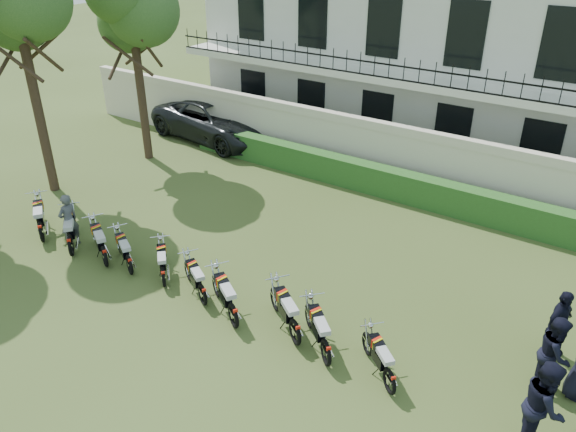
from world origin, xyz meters
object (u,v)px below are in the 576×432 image
at_px(motorcycle_1, 70,241).
at_px(motorcycle_6, 233,310).
at_px(motorcycle_0, 40,227).
at_px(tree_west_near, 130,2).
at_px(officer_1, 544,406).
at_px(inspector, 69,221).
at_px(suv, 216,121).
at_px(officer_4, 555,354).
at_px(motorcycle_9, 390,376).
at_px(officer_5, 559,324).
at_px(motorcycle_4, 163,273).
at_px(motorcycle_7, 295,327).
at_px(motorcycle_8, 326,347).
at_px(motorcycle_3, 129,260).
at_px(motorcycle_5, 202,290).
at_px(motorcycle_2, 104,252).

distance_m(motorcycle_1, motorcycle_6, 5.79).
bearing_deg(motorcycle_1, motorcycle_0, 130.45).
relative_size(tree_west_near, officer_1, 4.12).
xyz_separation_m(tree_west_near, inspector, (3.25, -6.05, -5.07)).
height_order(tree_west_near, motorcycle_1, tree_west_near).
bearing_deg(suv, officer_4, -109.22).
bearing_deg(motorcycle_9, officer_4, -11.50).
xyz_separation_m(officer_4, officer_5, (-0.14, 1.06, -0.03)).
height_order(motorcycle_4, officer_5, officer_5).
bearing_deg(motorcycle_7, officer_1, -52.76).
height_order(motorcycle_6, motorcycle_8, motorcycle_6).
bearing_deg(motorcycle_1, motorcycle_3, -41.90).
height_order(motorcycle_4, motorcycle_8, motorcycle_8).
bearing_deg(motorcycle_8, tree_west_near, 104.48).
distance_m(motorcycle_4, officer_5, 9.38).
xyz_separation_m(tree_west_near, suv, (0.83, 3.17, -5.05)).
bearing_deg(motorcycle_4, motorcycle_1, 140.20).
relative_size(suv, officer_4, 3.53).
relative_size(motorcycle_6, motorcycle_9, 1.26).
xyz_separation_m(motorcycle_4, motorcycle_9, (6.43, -0.08, 0.00)).
bearing_deg(motorcycle_8, motorcycle_5, 130.24).
bearing_deg(motorcycle_7, motorcycle_3, 126.99).
distance_m(motorcycle_6, motorcycle_9, 3.89).
bearing_deg(motorcycle_5, tree_west_near, 83.90).
relative_size(inspector, officer_1, 0.85).
bearing_deg(officer_1, officer_5, -5.71).
distance_m(tree_west_near, motorcycle_9, 15.71).
distance_m(motorcycle_9, inspector, 10.17).
bearing_deg(motorcycle_9, motorcycle_3, 131.14).
relative_size(motorcycle_3, motorcycle_6, 0.95).
height_order(motorcycle_3, officer_5, officer_5).
distance_m(tree_west_near, motorcycle_2, 9.66).
bearing_deg(motorcycle_4, officer_5, -28.48).
bearing_deg(motorcycle_7, suv, 83.17).
height_order(motorcycle_8, motorcycle_9, motorcycle_8).
height_order(motorcycle_8, officer_1, officer_1).
relative_size(motorcycle_9, suv, 0.22).
relative_size(tree_west_near, suv, 1.31).
relative_size(motorcycle_2, motorcycle_3, 1.07).
bearing_deg(motorcycle_9, motorcycle_6, 133.48).
distance_m(motorcycle_0, inspector, 1.01).
bearing_deg(inspector, motorcycle_7, 89.55).
bearing_deg(motorcycle_4, motorcycle_6, -52.77).
height_order(motorcycle_8, officer_5, officer_5).
relative_size(motorcycle_8, officer_1, 0.76).
relative_size(motorcycle_0, motorcycle_1, 1.09).
relative_size(tree_west_near, motorcycle_3, 4.94).
xyz_separation_m(motorcycle_6, officer_5, (6.33, 3.24, 0.34)).
xyz_separation_m(motorcycle_1, officer_4, (12.26, 2.33, 0.36)).
xyz_separation_m(motorcycle_3, officer_1, (10.31, 0.38, 0.51)).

